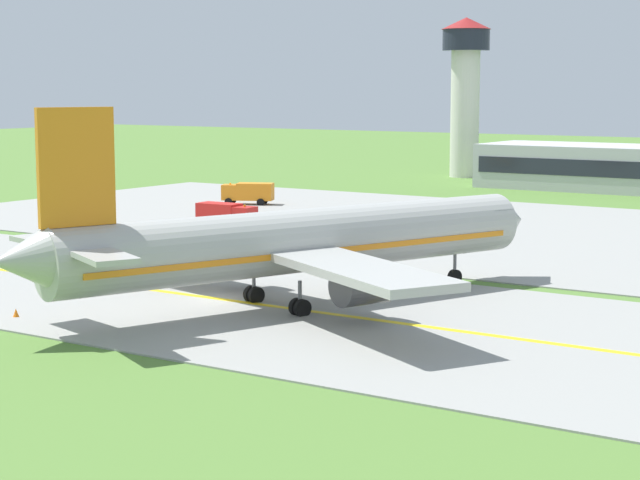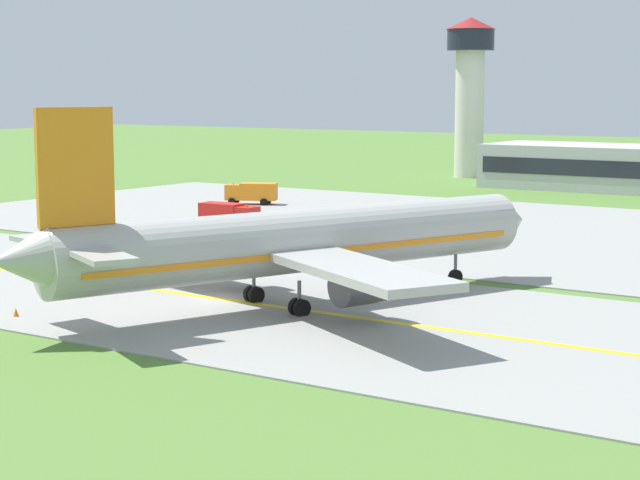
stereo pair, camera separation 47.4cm
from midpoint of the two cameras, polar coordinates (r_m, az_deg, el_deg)
ground_plane at (r=72.65m, az=-5.40°, el=-3.11°), size 500.00×500.00×0.00m
taxiway_strip at (r=72.64m, az=-5.40°, el=-3.07°), size 240.00×28.00×0.10m
apron_pad at (r=104.35m, az=13.72°, el=0.07°), size 140.00×52.00×0.10m
taxiway_centreline at (r=72.63m, az=-5.40°, el=-3.02°), size 220.00×0.60×0.01m
airplane_lead at (r=69.56m, az=-1.43°, el=-0.11°), size 31.48×38.22×12.70m
service_truck_baggage at (r=107.96m, az=-4.96°, el=1.31°), size 6.10×2.60×2.60m
service_truck_fuel at (r=130.91m, az=-3.81°, el=2.47°), size 6.30×4.43×2.60m
control_tower at (r=172.92m, az=7.40°, el=8.12°), size 7.60×7.60×24.31m
traffic_cone_mid_edge at (r=69.23m, az=-15.53°, el=-3.65°), size 0.44×0.44×0.60m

